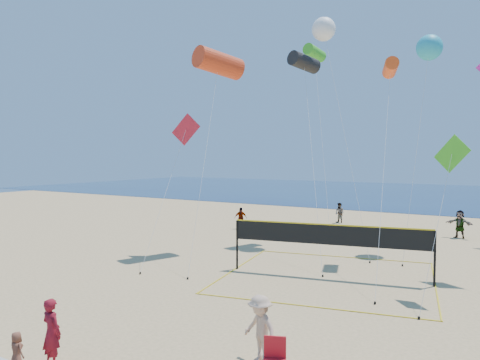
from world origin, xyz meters
The scene contains 17 objects.
ocean centered at (0.00, 62.00, 0.01)m, with size 140.00×50.00×0.03m, color navy.
woman centered at (-2.78, -1.68, 0.92)m, with size 0.67×0.44×1.83m, color maroon.
toddler centered at (-2.24, -3.02, 1.04)m, with size 0.43×0.28×0.88m, color brown.
bystander_b centered at (1.81, 1.44, 0.92)m, with size 1.19×0.68×1.84m, color #CDA689.
far_person_0 centered at (-10.80, 20.95, 0.82)m, with size 0.96×0.40×1.63m, color gray.
far_person_1 centered at (4.03, 25.29, 0.95)m, with size 1.76×0.56×1.90m, color gray.
far_person_3 centered at (-5.34, 27.79, 0.84)m, with size 0.82×0.64×1.68m, color gray.
camp_chair centered at (2.58, 0.80, 0.59)m, with size 0.72×0.82×1.16m.
volleyball_net centered at (0.16, 10.87, 1.69)m, with size 10.83×10.72×2.47m.
kite_0 centered at (-7.62, 13.34, 10.98)m, with size 3.64×7.92×11.82m.
kite_1 centered at (-4.75, 19.01, 11.67)m, with size 5.54×9.56×12.32m.
kite_2 centered at (1.53, 16.06, 10.23)m, with size 2.23×9.01×10.72m.
kite_3 centered at (-8.88, 11.69, 6.81)m, with size 2.30×5.41×8.02m.
kite_4 centered at (5.28, 10.49, 5.39)m, with size 1.44×3.83×6.44m.
kite_6 centered at (-3.49, 19.22, 13.67)m, with size 5.50×5.58×14.44m.
kite_7 centered at (2.73, 20.23, 11.97)m, with size 1.74×6.31×12.73m.
kite_8 centered at (-6.64, 25.29, 13.65)m, with size 4.75×8.18×14.27m.
Camera 1 is at (7.85, -9.41, 5.61)m, focal length 35.00 mm.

